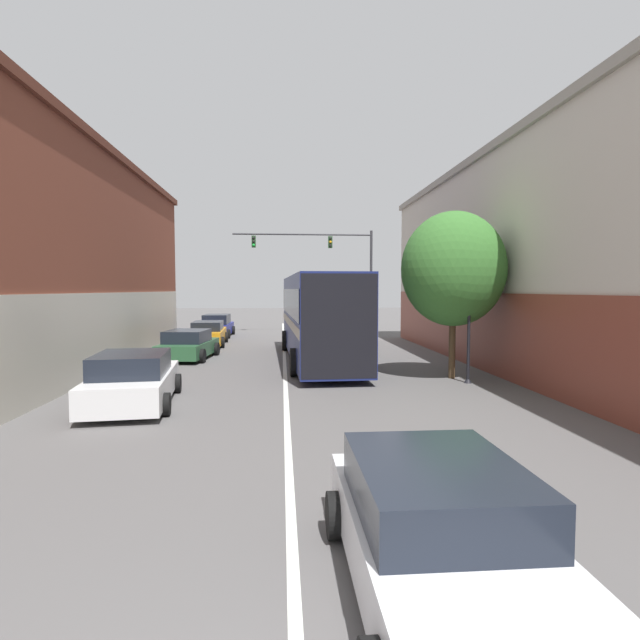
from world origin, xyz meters
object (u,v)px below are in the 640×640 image
at_px(parked_car_left_mid, 133,380).
at_px(parked_car_left_far, 208,334).
at_px(parked_car_left_distant, 217,326).
at_px(street_tree_near, 453,269).
at_px(hatchback_foreground, 442,535).
at_px(traffic_signal_gantry, 331,258).
at_px(parked_car_left_near, 188,345).
at_px(street_lamp, 470,281).
at_px(bus, 318,314).

relative_size(parked_car_left_mid, parked_car_left_far, 1.01).
height_order(parked_car_left_mid, parked_car_left_distant, parked_car_left_distant).
distance_m(parked_car_left_far, street_tree_near, 15.03).
relative_size(hatchback_foreground, traffic_signal_gantry, 0.44).
relative_size(hatchback_foreground, parked_car_left_near, 1.02).
xyz_separation_m(hatchback_foreground, parked_car_left_far, (-5.59, 22.85, 0.01)).
height_order(parked_car_left_near, traffic_signal_gantry, traffic_signal_gantry).
relative_size(hatchback_foreground, parked_car_left_distant, 0.94).
xyz_separation_m(parked_car_left_near, parked_car_left_mid, (0.18, -8.78, 0.05)).
bearing_deg(street_tree_near, parked_car_left_distant, 122.08).
bearing_deg(parked_car_left_near, hatchback_foreground, -155.61).
relative_size(parked_car_left_mid, street_tree_near, 0.81).
xyz_separation_m(hatchback_foreground, parked_car_left_mid, (-5.50, 8.66, 0.04)).
relative_size(street_lamp, street_tree_near, 0.90).
height_order(parked_car_left_near, parked_car_left_distant, parked_car_left_distant).
xyz_separation_m(parked_car_left_near, street_tree_near, (9.94, -5.51, 3.14)).
height_order(hatchback_foreground, parked_car_left_far, parked_car_left_far).
relative_size(parked_car_left_near, parked_car_left_far, 0.90).
bearing_deg(traffic_signal_gantry, parked_car_left_near, -120.90).
bearing_deg(traffic_signal_gantry, street_lamp, -82.14).
bearing_deg(street_lamp, parked_car_left_mid, -166.65).
relative_size(bus, street_tree_near, 2.13).
height_order(bus, parked_car_left_near, bus).
height_order(parked_car_left_mid, street_tree_near, street_tree_near).
bearing_deg(bus, parked_car_left_mid, 142.92).
bearing_deg(bus, parked_car_left_far, 39.07).
height_order(hatchback_foreground, parked_car_left_mid, parked_car_left_mid).
xyz_separation_m(bus, parked_car_left_distant, (-5.73, 11.44, -1.35)).
height_order(hatchback_foreground, street_lamp, street_lamp).
distance_m(street_lamp, street_tree_near, 1.02).
xyz_separation_m(parked_car_left_near, parked_car_left_distant, (-0.08, 10.47, 0.06)).
bearing_deg(parked_car_left_distant, hatchback_foreground, -167.65).
bearing_deg(traffic_signal_gantry, bus, -97.94).
xyz_separation_m(parked_car_left_mid, street_tree_near, (9.76, 3.27, 3.09)).
distance_m(hatchback_foreground, parked_car_left_near, 18.34).
height_order(parked_car_left_distant, street_lamp, street_lamp).
relative_size(bus, parked_car_left_mid, 2.63).
xyz_separation_m(parked_car_left_distant, traffic_signal_gantry, (7.62, 2.14, 4.55)).
xyz_separation_m(hatchback_foreground, street_tree_near, (4.26, 11.93, 3.13)).
bearing_deg(street_tree_near, parked_car_left_far, 132.07).
height_order(parked_car_left_far, street_tree_near, street_tree_near).
height_order(traffic_signal_gantry, street_lamp, traffic_signal_gantry).
bearing_deg(street_lamp, parked_car_left_near, 147.78).
bearing_deg(parked_car_left_mid, street_lamp, -82.65).
bearing_deg(parked_car_left_mid, bus, -41.03).
bearing_deg(parked_car_left_distant, street_lamp, -148.03).
distance_m(bus, parked_car_left_far, 8.58).
distance_m(bus, hatchback_foreground, 16.53).
relative_size(parked_car_left_near, traffic_signal_gantry, 0.42).
xyz_separation_m(parked_car_left_far, traffic_signal_gantry, (7.46, 7.20, 4.60)).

